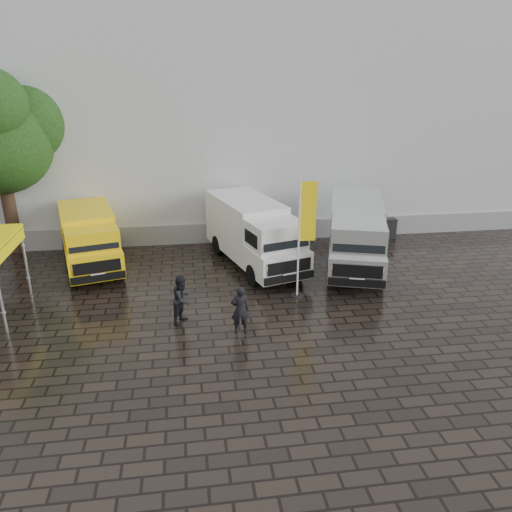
{
  "coord_description": "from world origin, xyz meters",
  "views": [
    {
      "loc": [
        -3.45,
        -16.17,
        8.25
      ],
      "look_at": [
        -0.81,
        2.2,
        1.3
      ],
      "focal_mm": 35.0,
      "sensor_mm": 36.0,
      "label": 1
    }
  ],
  "objects_px": {
    "van_silver": "(356,236)",
    "flagpole": "(304,232)",
    "van_yellow": "(90,241)",
    "van_white": "(254,235)",
    "wheelie_bin": "(389,228)",
    "person_tent": "(182,299)",
    "person_front": "(240,310)"
  },
  "relations": [
    {
      "from": "flagpole",
      "to": "wheelie_bin",
      "type": "distance_m",
      "value": 9.07
    },
    {
      "from": "flagpole",
      "to": "person_tent",
      "type": "xyz_separation_m",
      "value": [
        -4.57,
        -1.52,
        -1.74
      ]
    },
    {
      "from": "van_yellow",
      "to": "van_white",
      "type": "height_order",
      "value": "van_white"
    },
    {
      "from": "van_white",
      "to": "wheelie_bin",
      "type": "xyz_separation_m",
      "value": [
        7.53,
        2.89,
        -0.91
      ]
    },
    {
      "from": "flagpole",
      "to": "van_silver",
      "type": "bearing_deg",
      "value": 41.19
    },
    {
      "from": "van_yellow",
      "to": "van_silver",
      "type": "xyz_separation_m",
      "value": [
        11.51,
        -1.46,
        0.17
      ]
    },
    {
      "from": "van_yellow",
      "to": "person_tent",
      "type": "bearing_deg",
      "value": -69.4
    },
    {
      "from": "person_front",
      "to": "person_tent",
      "type": "bearing_deg",
      "value": -28.16
    },
    {
      "from": "person_front",
      "to": "person_tent",
      "type": "height_order",
      "value": "person_tent"
    },
    {
      "from": "person_front",
      "to": "van_yellow",
      "type": "bearing_deg",
      "value": -47.97
    },
    {
      "from": "van_white",
      "to": "wheelie_bin",
      "type": "relative_size",
      "value": 6.38
    },
    {
      "from": "van_yellow",
      "to": "person_front",
      "type": "xyz_separation_m",
      "value": [
        5.82,
        -6.63,
        -0.43
      ]
    },
    {
      "from": "van_yellow",
      "to": "wheelie_bin",
      "type": "bearing_deg",
      "value": -5.79
    },
    {
      "from": "van_white",
      "to": "person_tent",
      "type": "height_order",
      "value": "van_white"
    },
    {
      "from": "van_silver",
      "to": "wheelie_bin",
      "type": "height_order",
      "value": "van_silver"
    },
    {
      "from": "van_white",
      "to": "wheelie_bin",
      "type": "bearing_deg",
      "value": 4.7
    },
    {
      "from": "person_front",
      "to": "flagpole",
      "type": "bearing_deg",
      "value": -135.73
    },
    {
      "from": "van_silver",
      "to": "wheelie_bin",
      "type": "relative_size",
      "value": 6.43
    },
    {
      "from": "van_silver",
      "to": "person_tent",
      "type": "height_order",
      "value": "van_silver"
    },
    {
      "from": "van_yellow",
      "to": "van_white",
      "type": "distance_m",
      "value": 7.16
    },
    {
      "from": "van_silver",
      "to": "person_tent",
      "type": "distance_m",
      "value": 8.64
    },
    {
      "from": "person_front",
      "to": "person_tent",
      "type": "distance_m",
      "value": 2.15
    },
    {
      "from": "van_white",
      "to": "person_tent",
      "type": "xyz_separation_m",
      "value": [
        -3.19,
        -4.97,
        -0.57
      ]
    },
    {
      "from": "van_white",
      "to": "person_tent",
      "type": "distance_m",
      "value": 5.93
    },
    {
      "from": "van_yellow",
      "to": "person_front",
      "type": "distance_m",
      "value": 8.84
    },
    {
      "from": "van_silver",
      "to": "flagpole",
      "type": "distance_m",
      "value": 4.14
    },
    {
      "from": "flagpole",
      "to": "person_tent",
      "type": "relative_size",
      "value": 2.73
    },
    {
      "from": "person_front",
      "to": "van_silver",
      "type": "bearing_deg",
      "value": -136.94
    },
    {
      "from": "van_yellow",
      "to": "van_white",
      "type": "xyz_separation_m",
      "value": [
        7.13,
        -0.62,
        0.15
      ]
    },
    {
      "from": "van_yellow",
      "to": "person_front",
      "type": "relative_size",
      "value": 3.29
    },
    {
      "from": "van_yellow",
      "to": "flagpole",
      "type": "distance_m",
      "value": 9.53
    },
    {
      "from": "van_silver",
      "to": "wheelie_bin",
      "type": "xyz_separation_m",
      "value": [
        3.16,
        3.72,
        -0.92
      ]
    }
  ]
}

